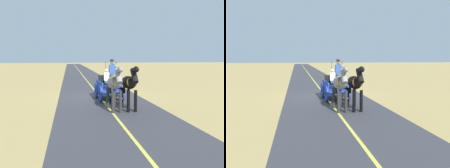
% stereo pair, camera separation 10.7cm
% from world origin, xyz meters
% --- Properties ---
extents(ground_plane, '(200.00, 200.00, 0.00)m').
position_xyz_m(ground_plane, '(0.00, 0.00, 0.00)').
color(ground_plane, tan).
extents(road_surface, '(5.32, 160.00, 0.01)m').
position_xyz_m(road_surface, '(0.00, 0.00, 0.00)').
color(road_surface, '#38383D').
rests_on(road_surface, ground).
extents(road_centre_stripe, '(0.12, 160.00, 0.00)m').
position_xyz_m(road_centre_stripe, '(0.00, 0.00, 0.01)').
color(road_centre_stripe, '#DBCC4C').
rests_on(road_centre_stripe, road_surface).
extents(horse_drawn_carriage, '(1.50, 4.51, 2.50)m').
position_xyz_m(horse_drawn_carriage, '(-0.43, 0.90, 0.82)').
color(horse_drawn_carriage, '#1E3899').
rests_on(horse_drawn_carriage, ground).
extents(horse_near_side, '(0.64, 2.13, 2.21)m').
position_xyz_m(horse_near_side, '(-0.93, 3.92, 1.32)').
color(horse_near_side, black).
rests_on(horse_near_side, ground).
extents(horse_off_side, '(0.65, 2.13, 2.21)m').
position_xyz_m(horse_off_side, '(-0.17, 3.95, 1.32)').
color(horse_off_side, gray).
rests_on(horse_off_side, ground).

